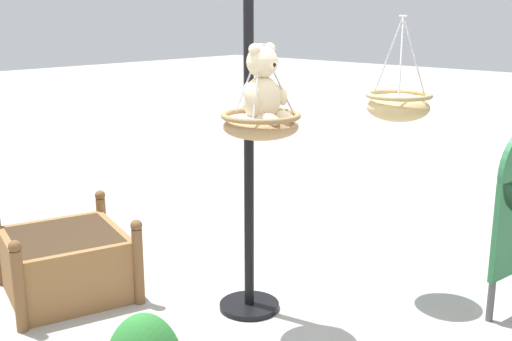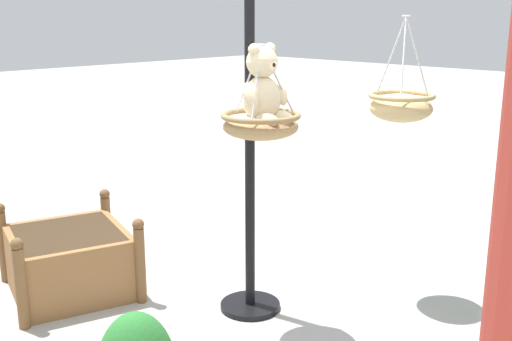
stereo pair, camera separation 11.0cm
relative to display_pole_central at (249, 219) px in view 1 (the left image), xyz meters
name	(u,v)px [view 1 (the left image)]	position (x,y,z in m)	size (l,w,h in m)	color
ground_plane	(253,323)	(0.14, 0.17, -0.69)	(40.00, 40.00, 0.00)	#9E9E99
display_pole_central	(249,219)	(0.00, 0.00, 0.00)	(0.44, 0.44, 2.29)	black
hanging_basket_with_teddy	(261,124)	(0.15, 0.25, 0.74)	(0.51, 0.51, 0.60)	#A37F51
teddy_bear	(264,90)	(0.15, 0.27, 0.96)	(0.35, 0.32, 0.51)	beige
hanging_basket_left_high	(398,105)	(-0.93, 0.61, 0.78)	(0.48, 0.48, 0.75)	tan
wooden_planter_box	(66,261)	(0.78, -1.21, -0.43)	(1.15, 1.19, 0.66)	olive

